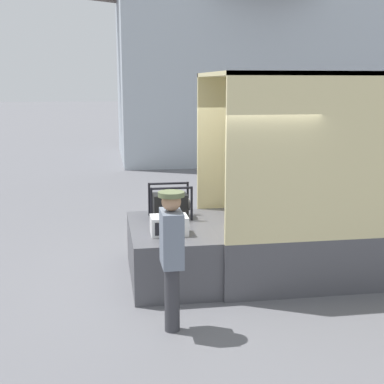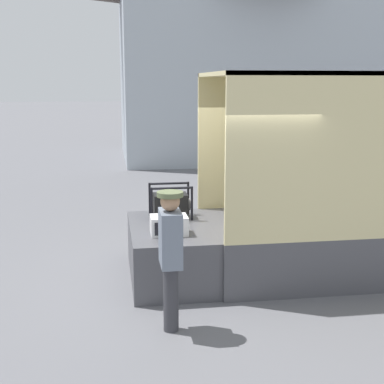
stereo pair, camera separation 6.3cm
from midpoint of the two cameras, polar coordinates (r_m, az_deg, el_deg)
name	(u,v)px [view 2 (the right image)]	position (r m, az deg, el deg)	size (l,w,h in m)	color
ground_plane	(209,275)	(8.30, 2.05, -8.86)	(160.00, 160.00, 0.00)	slate
tailgate_deck	(170,252)	(8.08, -2.11, -6.41)	(1.19, 2.06, 0.80)	#4C4C51
microwave	(169,225)	(7.52, -2.24, -3.55)	(0.52, 0.38, 0.26)	white
portable_generator	(172,205)	(8.41, -1.97, -1.42)	(0.66, 0.43, 0.53)	black
worker_person	(170,247)	(6.20, -2.02, -5.89)	(0.30, 0.44, 1.69)	#38383D
house_backdrop	(243,51)	(21.74, 5.60, 14.77)	(9.96, 6.56, 8.11)	#A8B2BC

